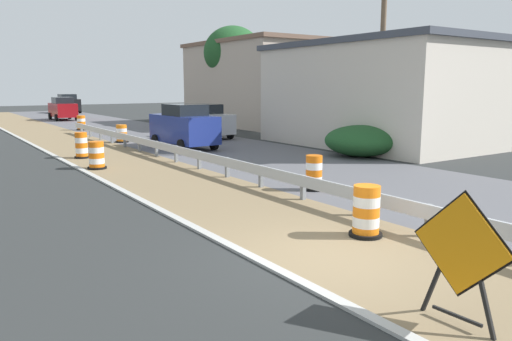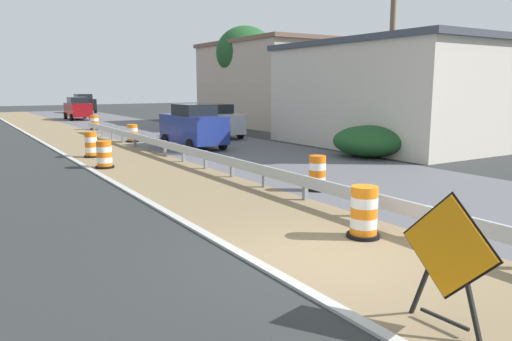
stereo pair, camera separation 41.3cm
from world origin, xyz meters
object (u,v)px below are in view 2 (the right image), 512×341
(car_trailing_near_lane, at_px, (216,121))
(car_lead_far_lane, at_px, (193,126))
(traffic_barrel_close, at_px, (317,175))
(traffic_barrel_mid, at_px, (104,156))
(warning_sign_diamond, at_px, (448,254))
(traffic_barrel_farthest, at_px, (95,123))
(traffic_barrel_far, at_px, (91,146))
(traffic_barrel_nearest, at_px, (364,214))
(car_mid_far_lane, at_px, (84,103))
(traffic_barrel_farther, at_px, (133,134))
(car_lead_near_lane, at_px, (78,108))
(utility_pole_near, at_px, (391,52))

(car_trailing_near_lane, height_order, car_lead_far_lane, car_lead_far_lane)
(traffic_barrel_close, distance_m, traffic_barrel_mid, 8.80)
(warning_sign_diamond, height_order, traffic_barrel_farthest, warning_sign_diamond)
(traffic_barrel_close, height_order, car_lead_far_lane, car_lead_far_lane)
(traffic_barrel_mid, bearing_deg, warning_sign_diamond, -89.13)
(traffic_barrel_far, relative_size, car_trailing_near_lane, 0.25)
(traffic_barrel_nearest, relative_size, traffic_barrel_close, 1.02)
(traffic_barrel_farthest, xyz_separation_m, car_mid_far_lane, (4.86, 23.99, 0.62))
(warning_sign_diamond, distance_m, traffic_barrel_farther, 23.86)
(car_mid_far_lane, bearing_deg, warning_sign_diamond, -9.17)
(traffic_barrel_close, bearing_deg, traffic_barrel_farther, 91.74)
(traffic_barrel_close, distance_m, car_lead_far_lane, 11.65)
(traffic_barrel_close, bearing_deg, car_lead_far_lane, 83.71)
(car_lead_near_lane, height_order, car_lead_far_lane, car_lead_far_lane)
(car_lead_far_lane, height_order, car_mid_far_lane, car_lead_far_lane)
(traffic_barrel_farther, distance_m, car_trailing_near_lane, 5.24)
(traffic_barrel_far, xyz_separation_m, car_lead_far_lane, (5.30, 0.65, 0.60))
(car_lead_near_lane, height_order, utility_pole_near, utility_pole_near)
(car_trailing_near_lane, xyz_separation_m, utility_pole_near, (2.65, -11.61, 3.56))
(car_mid_far_lane, relative_size, utility_pole_near, 0.48)
(traffic_barrel_mid, height_order, traffic_barrel_far, traffic_barrel_far)
(warning_sign_diamond, distance_m, car_trailing_near_lane, 24.98)
(car_lead_near_lane, height_order, car_mid_far_lane, car_mid_far_lane)
(traffic_barrel_far, xyz_separation_m, car_mid_far_lane, (8.64, 38.24, 0.58))
(traffic_barrel_mid, relative_size, car_lead_far_lane, 0.24)
(warning_sign_diamond, distance_m, traffic_barrel_far, 18.58)
(warning_sign_diamond, relative_size, car_mid_far_lane, 0.43)
(warning_sign_diamond, xyz_separation_m, car_mid_far_lane, (8.71, 56.81, 0.07))
(traffic_barrel_close, bearing_deg, car_mid_far_lane, 84.63)
(traffic_barrel_mid, relative_size, traffic_barrel_farthest, 1.01)
(warning_sign_diamond, height_order, traffic_barrel_far, warning_sign_diamond)
(traffic_barrel_far, height_order, car_lead_far_lane, car_lead_far_lane)
(car_trailing_near_lane, bearing_deg, traffic_barrel_farther, -90.01)
(traffic_barrel_farther, height_order, car_lead_near_lane, car_lead_near_lane)
(traffic_barrel_nearest, distance_m, car_trailing_near_lane, 21.08)
(traffic_barrel_far, height_order, utility_pole_near, utility_pole_near)
(warning_sign_diamond, xyz_separation_m, traffic_barrel_mid, (-0.23, 15.33, -0.55))
(traffic_barrel_far, bearing_deg, car_lead_near_lane, 78.60)
(traffic_barrel_far, bearing_deg, traffic_barrel_mid, -95.28)
(traffic_barrel_mid, relative_size, car_mid_far_lane, 0.25)
(traffic_barrel_close, xyz_separation_m, car_trailing_near_lane, (4.72, 15.72, 0.54))
(traffic_barrel_far, xyz_separation_m, car_trailing_near_lane, (8.75, 4.80, 0.50))
(traffic_barrel_far, relative_size, traffic_barrel_farthest, 1.09)
(traffic_barrel_farthest, distance_m, car_lead_far_lane, 13.70)
(car_lead_far_lane, bearing_deg, traffic_barrel_farthest, 4.43)
(traffic_barrel_nearest, height_order, traffic_barrel_close, traffic_barrel_nearest)
(traffic_barrel_far, height_order, traffic_barrel_farther, traffic_barrel_far)
(traffic_barrel_farthest, height_order, car_lead_far_lane, car_lead_far_lane)
(traffic_barrel_nearest, relative_size, car_lead_near_lane, 0.27)
(traffic_barrel_far, bearing_deg, utility_pole_near, -30.84)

